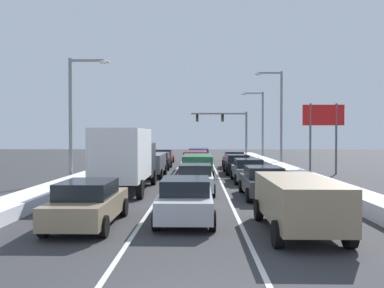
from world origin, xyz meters
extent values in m
plane|color=#333335|center=(0.00, 18.56, 0.00)|extent=(120.61, 120.61, 0.00)
cube|color=silver|center=(1.70, 23.19, 0.00)|extent=(0.14, 51.03, 0.01)
cube|color=silver|center=(-1.70, 23.19, 0.00)|extent=(0.14, 51.03, 0.01)
cube|color=white|center=(7.00, 23.19, 0.32)|extent=(1.34, 51.03, 0.64)
cube|color=white|center=(-7.00, 23.19, 0.26)|extent=(1.69, 51.03, 0.51)
cube|color=#937F60|center=(3.36, 6.01, 1.04)|extent=(1.95, 4.90, 1.25)
cube|color=black|center=(3.36, 3.60, 1.32)|extent=(1.56, 0.06, 0.55)
cube|color=red|center=(2.58, 3.61, 0.94)|extent=(0.20, 0.08, 0.28)
cube|color=red|center=(4.14, 3.61, 0.94)|extent=(0.20, 0.08, 0.28)
cylinder|color=black|center=(2.40, 7.71, 0.37)|extent=(0.25, 0.74, 0.74)
cylinder|color=black|center=(4.31, 7.71, 0.37)|extent=(0.25, 0.74, 0.74)
cylinder|color=black|center=(2.40, 4.31, 0.37)|extent=(0.25, 0.74, 0.74)
cylinder|color=black|center=(4.31, 4.31, 0.37)|extent=(0.25, 0.74, 0.74)
cube|color=#38383D|center=(3.40, 12.95, 0.63)|extent=(1.82, 4.50, 0.70)
cube|color=black|center=(3.40, 12.80, 1.23)|extent=(1.64, 2.20, 0.55)
cube|color=red|center=(2.71, 10.75, 0.75)|extent=(0.24, 0.08, 0.14)
cube|color=red|center=(4.09, 10.75, 0.75)|extent=(0.24, 0.08, 0.14)
cylinder|color=black|center=(2.51, 14.50, 0.33)|extent=(0.22, 0.66, 0.66)
cylinder|color=black|center=(4.29, 14.50, 0.33)|extent=(0.22, 0.66, 0.66)
cylinder|color=black|center=(2.51, 11.40, 0.33)|extent=(0.22, 0.66, 0.66)
cylinder|color=black|center=(4.29, 11.40, 0.33)|extent=(0.22, 0.66, 0.66)
cube|color=slate|center=(3.44, 19.13, 0.63)|extent=(1.82, 4.50, 0.70)
cube|color=black|center=(3.44, 18.98, 1.23)|extent=(1.64, 2.20, 0.55)
cube|color=red|center=(2.75, 16.93, 0.75)|extent=(0.24, 0.08, 0.14)
cube|color=red|center=(4.13, 16.93, 0.75)|extent=(0.24, 0.08, 0.14)
cylinder|color=black|center=(2.55, 20.68, 0.33)|extent=(0.22, 0.66, 0.66)
cylinder|color=black|center=(4.33, 20.68, 0.33)|extent=(0.22, 0.66, 0.66)
cylinder|color=black|center=(2.55, 17.58, 0.33)|extent=(0.22, 0.66, 0.66)
cylinder|color=black|center=(4.33, 17.58, 0.33)|extent=(0.22, 0.66, 0.66)
cube|color=black|center=(3.28, 24.67, 0.63)|extent=(1.82, 4.50, 0.70)
cube|color=black|center=(3.28, 24.52, 1.23)|extent=(1.64, 2.20, 0.55)
cube|color=red|center=(2.58, 22.47, 0.75)|extent=(0.24, 0.08, 0.14)
cube|color=red|center=(3.97, 22.47, 0.75)|extent=(0.24, 0.08, 0.14)
cylinder|color=black|center=(2.39, 26.22, 0.33)|extent=(0.22, 0.66, 0.66)
cylinder|color=black|center=(4.17, 26.22, 0.33)|extent=(0.22, 0.66, 0.66)
cylinder|color=black|center=(2.39, 23.12, 0.33)|extent=(0.22, 0.66, 0.66)
cylinder|color=black|center=(4.17, 23.12, 0.33)|extent=(0.22, 0.66, 0.66)
cube|color=maroon|center=(3.52, 30.49, 0.63)|extent=(1.82, 4.50, 0.70)
cube|color=black|center=(3.52, 30.34, 1.23)|extent=(1.64, 2.20, 0.55)
cube|color=red|center=(2.83, 28.29, 0.75)|extent=(0.24, 0.08, 0.14)
cube|color=red|center=(4.21, 28.29, 0.75)|extent=(0.24, 0.08, 0.14)
cylinder|color=black|center=(2.63, 32.04, 0.33)|extent=(0.22, 0.66, 0.66)
cylinder|color=black|center=(4.41, 32.04, 0.33)|extent=(0.22, 0.66, 0.66)
cylinder|color=black|center=(2.63, 28.94, 0.33)|extent=(0.22, 0.66, 0.66)
cylinder|color=black|center=(4.41, 28.94, 0.33)|extent=(0.22, 0.66, 0.66)
cube|color=#B7BABF|center=(-0.18, 7.67, 0.63)|extent=(1.82, 4.50, 0.70)
cube|color=black|center=(-0.18, 7.52, 1.23)|extent=(1.64, 2.20, 0.55)
cube|color=red|center=(-0.87, 5.47, 0.75)|extent=(0.24, 0.08, 0.14)
cube|color=red|center=(0.51, 5.47, 0.75)|extent=(0.24, 0.08, 0.14)
cylinder|color=black|center=(-1.07, 9.22, 0.33)|extent=(0.22, 0.66, 0.66)
cylinder|color=black|center=(0.71, 9.22, 0.33)|extent=(0.22, 0.66, 0.66)
cylinder|color=black|center=(-1.07, 6.12, 0.33)|extent=(0.22, 0.66, 0.66)
cylinder|color=black|center=(0.71, 6.12, 0.33)|extent=(0.22, 0.66, 0.66)
cube|color=silver|center=(0.08, 14.37, 0.63)|extent=(1.82, 4.50, 0.70)
cube|color=black|center=(0.08, 14.22, 1.23)|extent=(1.64, 2.20, 0.55)
cube|color=red|center=(-0.61, 12.17, 0.75)|extent=(0.24, 0.08, 0.14)
cube|color=red|center=(0.77, 12.17, 0.75)|extent=(0.24, 0.08, 0.14)
cylinder|color=black|center=(-0.81, 15.92, 0.33)|extent=(0.22, 0.66, 0.66)
cylinder|color=black|center=(0.97, 15.92, 0.33)|extent=(0.22, 0.66, 0.66)
cylinder|color=black|center=(-0.81, 12.82, 0.33)|extent=(0.22, 0.66, 0.66)
cylinder|color=black|center=(0.97, 12.82, 0.33)|extent=(0.22, 0.66, 0.66)
cube|color=#1E5633|center=(0.17, 20.70, 1.04)|extent=(1.95, 4.90, 1.25)
cube|color=black|center=(0.17, 18.29, 1.32)|extent=(1.56, 0.06, 0.55)
cube|color=red|center=(-0.61, 18.30, 0.94)|extent=(0.20, 0.08, 0.28)
cube|color=red|center=(0.95, 18.30, 0.94)|extent=(0.20, 0.08, 0.28)
cylinder|color=black|center=(-0.78, 22.40, 0.37)|extent=(0.25, 0.74, 0.74)
cylinder|color=black|center=(1.13, 22.40, 0.37)|extent=(0.25, 0.74, 0.74)
cylinder|color=black|center=(-0.78, 19.00, 0.37)|extent=(0.25, 0.74, 0.74)
cylinder|color=black|center=(1.13, 19.00, 0.37)|extent=(0.25, 0.74, 0.74)
cube|color=maroon|center=(-0.02, 27.24, 1.04)|extent=(1.95, 4.90, 1.25)
cube|color=black|center=(-0.02, 24.83, 1.32)|extent=(1.56, 0.06, 0.55)
cube|color=red|center=(-0.80, 24.84, 0.94)|extent=(0.20, 0.08, 0.28)
cube|color=red|center=(0.76, 24.84, 0.94)|extent=(0.20, 0.08, 0.28)
cylinder|color=black|center=(-0.98, 28.94, 0.37)|extent=(0.25, 0.74, 0.74)
cylinder|color=black|center=(0.93, 28.94, 0.37)|extent=(0.25, 0.74, 0.74)
cylinder|color=black|center=(-0.98, 25.54, 0.37)|extent=(0.25, 0.74, 0.74)
cylinder|color=black|center=(0.93, 25.54, 0.37)|extent=(0.25, 0.74, 0.74)
cube|color=navy|center=(0.22, 34.31, 1.04)|extent=(1.95, 4.90, 1.25)
cube|color=black|center=(0.22, 31.90, 1.32)|extent=(1.56, 0.06, 0.55)
cube|color=red|center=(-0.56, 31.91, 0.94)|extent=(0.20, 0.08, 0.28)
cube|color=red|center=(1.00, 31.91, 0.94)|extent=(0.20, 0.08, 0.28)
cylinder|color=black|center=(-0.74, 36.01, 0.37)|extent=(0.25, 0.74, 0.74)
cylinder|color=black|center=(1.17, 36.01, 0.37)|extent=(0.25, 0.74, 0.74)
cylinder|color=black|center=(-0.74, 32.61, 0.37)|extent=(0.25, 0.74, 0.74)
cylinder|color=black|center=(1.17, 32.61, 0.37)|extent=(0.25, 0.74, 0.74)
cube|color=#937F60|center=(-3.41, 6.80, 0.63)|extent=(1.82, 4.50, 0.70)
cube|color=black|center=(-3.41, 6.65, 1.23)|extent=(1.64, 2.20, 0.55)
cube|color=red|center=(-4.10, 4.60, 0.75)|extent=(0.24, 0.08, 0.14)
cube|color=red|center=(-2.71, 4.60, 0.75)|extent=(0.24, 0.08, 0.14)
cylinder|color=black|center=(-4.30, 8.35, 0.33)|extent=(0.22, 0.66, 0.66)
cylinder|color=black|center=(-2.52, 8.35, 0.33)|extent=(0.22, 0.66, 0.66)
cylinder|color=black|center=(-4.30, 5.25, 0.33)|extent=(0.22, 0.66, 0.66)
cylinder|color=black|center=(-2.52, 5.25, 0.33)|extent=(0.22, 0.66, 0.66)
cube|color=#38383D|center=(-3.63, 17.33, 1.56)|extent=(2.35, 2.20, 2.00)
cube|color=silver|center=(-3.63, 13.73, 2.06)|extent=(2.35, 5.00, 2.60)
cylinder|color=black|center=(-4.76, 17.63, 0.46)|extent=(0.28, 0.92, 0.92)
cylinder|color=black|center=(-2.51, 17.63, 0.46)|extent=(0.28, 0.92, 0.92)
cylinder|color=black|center=(-4.76, 12.23, 0.46)|extent=(0.28, 0.92, 0.92)
cylinder|color=black|center=(-2.51, 12.23, 0.46)|extent=(0.28, 0.92, 0.92)
cube|color=slate|center=(-3.30, 22.09, 1.04)|extent=(1.95, 4.90, 1.25)
cube|color=black|center=(-3.30, 19.68, 1.32)|extent=(1.56, 0.06, 0.55)
cube|color=red|center=(-4.08, 19.69, 0.94)|extent=(0.20, 0.08, 0.28)
cube|color=red|center=(-2.52, 19.69, 0.94)|extent=(0.20, 0.08, 0.28)
cylinder|color=black|center=(-4.25, 23.79, 0.37)|extent=(0.25, 0.74, 0.74)
cylinder|color=black|center=(-2.34, 23.79, 0.37)|extent=(0.25, 0.74, 0.74)
cylinder|color=black|center=(-4.25, 20.39, 0.37)|extent=(0.25, 0.74, 0.74)
cylinder|color=black|center=(-2.34, 20.39, 0.37)|extent=(0.25, 0.74, 0.74)
cube|color=black|center=(-3.28, 28.87, 0.63)|extent=(1.82, 4.50, 0.70)
cube|color=black|center=(-3.28, 28.72, 1.23)|extent=(1.64, 2.20, 0.55)
cube|color=red|center=(-3.97, 26.67, 0.75)|extent=(0.24, 0.08, 0.14)
cube|color=red|center=(-2.59, 26.67, 0.75)|extent=(0.24, 0.08, 0.14)
cylinder|color=black|center=(-4.17, 30.42, 0.33)|extent=(0.22, 0.66, 0.66)
cylinder|color=black|center=(-2.39, 30.42, 0.33)|extent=(0.22, 0.66, 0.66)
cylinder|color=black|center=(-4.17, 27.32, 0.33)|extent=(0.22, 0.66, 0.66)
cylinder|color=black|center=(-2.39, 27.32, 0.33)|extent=(0.22, 0.66, 0.66)
cube|color=maroon|center=(-3.53, 35.79, 0.63)|extent=(1.82, 4.50, 0.70)
cube|color=black|center=(-3.53, 35.64, 1.23)|extent=(1.64, 2.20, 0.55)
cube|color=red|center=(-4.22, 33.59, 0.75)|extent=(0.24, 0.08, 0.14)
cube|color=red|center=(-2.83, 33.59, 0.75)|extent=(0.24, 0.08, 0.14)
cylinder|color=black|center=(-4.42, 37.34, 0.33)|extent=(0.22, 0.66, 0.66)
cylinder|color=black|center=(-2.64, 37.34, 0.33)|extent=(0.22, 0.66, 0.66)
cylinder|color=black|center=(-4.42, 34.24, 0.33)|extent=(0.22, 0.66, 0.66)
cylinder|color=black|center=(-2.64, 34.24, 0.33)|extent=(0.22, 0.66, 0.66)
cylinder|color=slate|center=(6.60, 46.39, 3.10)|extent=(0.28, 0.28, 6.20)
cube|color=slate|center=(2.90, 46.39, 5.95)|extent=(7.40, 0.20, 0.20)
cube|color=black|center=(3.40, 46.39, 5.38)|extent=(0.34, 0.34, 0.95)
sphere|color=#4C0A0A|center=(3.40, 46.20, 5.66)|extent=(0.22, 0.22, 0.22)
sphere|color=#593F0C|center=(3.40, 46.20, 5.38)|extent=(0.22, 0.22, 0.22)
sphere|color=green|center=(3.40, 46.20, 5.09)|extent=(0.22, 0.22, 0.22)
cube|color=black|center=(0.00, 46.39, 5.38)|extent=(0.34, 0.34, 0.95)
sphere|color=#4C0A0A|center=(0.00, 46.20, 5.66)|extent=(0.22, 0.22, 0.22)
sphere|color=#593F0C|center=(0.00, 46.20, 5.38)|extent=(0.22, 0.22, 0.22)
sphere|color=green|center=(0.00, 46.20, 5.09)|extent=(0.22, 0.22, 0.22)
cylinder|color=gray|center=(7.88, 30.15, 4.47)|extent=(0.22, 0.22, 8.95)
cube|color=gray|center=(6.78, 30.15, 8.80)|extent=(2.20, 0.14, 0.14)
ellipsoid|color=#EAE5C6|center=(5.68, 30.15, 8.70)|extent=(0.70, 0.36, 0.24)
cylinder|color=gray|center=(7.66, 39.43, 4.04)|extent=(0.22, 0.22, 8.08)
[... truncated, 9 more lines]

